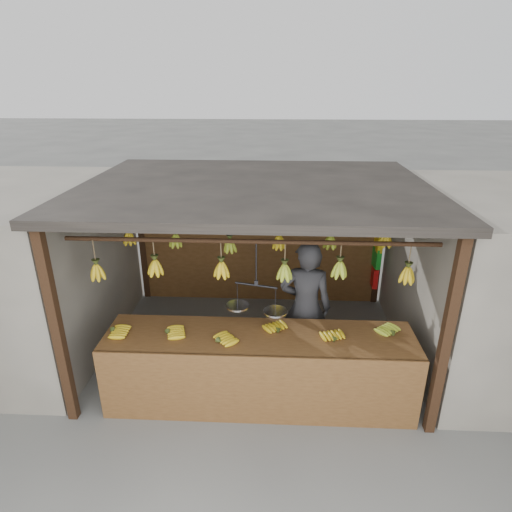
{
  "coord_description": "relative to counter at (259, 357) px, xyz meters",
  "views": [
    {
      "loc": [
        0.27,
        -5.24,
        3.57
      ],
      "look_at": [
        0.0,
        0.3,
        1.3
      ],
      "focal_mm": 30.0,
      "sensor_mm": 36.0,
      "label": 1
    }
  ],
  "objects": [
    {
      "name": "ground",
      "position": [
        -0.11,
        1.23,
        -0.71
      ],
      "size": [
        80.0,
        80.0,
        0.0
      ],
      "primitive_type": "plane",
      "color": "#5B5B57"
    },
    {
      "name": "stall",
      "position": [
        -0.11,
        1.56,
        1.26
      ],
      "size": [
        4.3,
        3.3,
        2.4
      ],
      "color": "black",
      "rests_on": "ground"
    },
    {
      "name": "counter",
      "position": [
        0.0,
        0.0,
        0.0
      ],
      "size": [
        3.57,
        0.81,
        0.96
      ],
      "color": "#58371A",
      "rests_on": "ground"
    },
    {
      "name": "hanging_bananas",
      "position": [
        -0.11,
        1.24,
        0.93
      ],
      "size": [
        3.58,
        2.21,
        0.39
      ],
      "color": "gold",
      "rests_on": "ground"
    },
    {
      "name": "balance_scale",
      "position": [
        -0.04,
        0.23,
        0.53
      ],
      "size": [
        0.69,
        0.37,
        0.83
      ],
      "color": "black",
      "rests_on": "ground"
    },
    {
      "name": "vendor",
      "position": [
        0.56,
        0.8,
        0.19
      ],
      "size": [
        0.69,
        0.49,
        1.8
      ],
      "primitive_type": "imported",
      "rotation": [
        0.0,
        0.0,
        3.06
      ],
      "color": "#262628",
      "rests_on": "ground"
    },
    {
      "name": "bag_bundles",
      "position": [
        1.83,
        2.58,
        0.3
      ],
      "size": [
        0.08,
        0.26,
        1.26
      ],
      "color": "#1426BF",
      "rests_on": "ground"
    }
  ]
}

